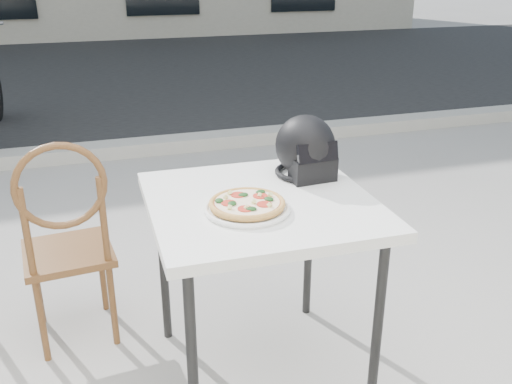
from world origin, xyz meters
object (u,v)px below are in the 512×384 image
object	(u,v)px
pizza	(247,203)
cafe_chair_main	(66,234)
helmet	(306,150)
cafe_table_main	(261,216)
plate	(247,209)

from	to	relation	value
pizza	cafe_chair_main	xyz separation A→B (m)	(-0.66, 0.54, -0.28)
pizza	helmet	bearing A→B (deg)	39.34
cafe_table_main	pizza	size ratio (longest dim) A/B	2.45
plate	cafe_chair_main	xyz separation A→B (m)	(-0.66, 0.54, -0.26)
pizza	cafe_chair_main	bearing A→B (deg)	140.97
cafe_chair_main	pizza	bearing A→B (deg)	135.71
cafe_chair_main	plate	bearing A→B (deg)	135.70
plate	pizza	world-z (taller)	pizza
cafe_table_main	plate	bearing A→B (deg)	-132.04
plate	pizza	distance (m)	0.02
helmet	cafe_chair_main	distance (m)	1.10
helmet	cafe_chair_main	xyz separation A→B (m)	(-1.01, 0.25, -0.37)
plate	helmet	distance (m)	0.46
helmet	pizza	bearing A→B (deg)	-144.60
plate	helmet	world-z (taller)	helmet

